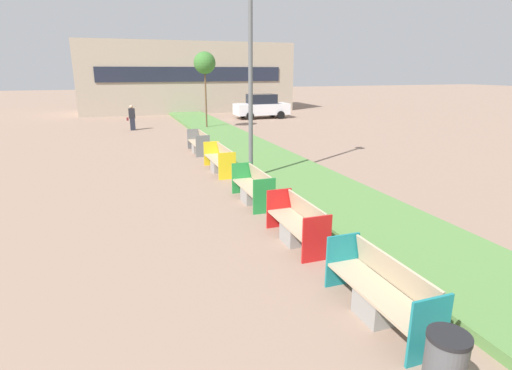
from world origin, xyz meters
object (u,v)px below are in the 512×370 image
Objects in this scene: bench_grey_frame at (199,144)px; pedestrian_walking at (132,118)px; sapling_tree_far at (205,63)px; bench_red_frame at (297,227)px; bench_yellow_frame at (220,162)px; bench_green_frame at (253,190)px; bench_teal_frame at (380,295)px; street_lamp_post at (250,29)px; parked_car_distant at (262,106)px.

bench_grey_frame is 1.34× the size of pedestrian_walking.
pedestrian_walking is at bearing 162.94° from sapling_tree_far.
bench_yellow_frame is (0.00, 6.73, 0.01)m from bench_red_frame.
bench_teal_frame is at bearing -89.99° from bench_green_frame.
bench_grey_frame is 7.17m from street_lamp_post.
sapling_tree_far is 5.66m from pedestrian_walking.
sapling_tree_far is 3.02× the size of pedestrian_walking.
bench_grey_frame is at bearing -121.81° from parked_car_distant.
bench_green_frame is 3.80m from bench_yellow_frame.
street_lamp_post is 19.15m from parked_car_distant.
bench_teal_frame is 20.91m from sapling_tree_far.
pedestrian_walking is (-2.51, 18.94, 0.42)m from bench_red_frame.
street_lamp_post is (0.61, 4.96, 4.47)m from bench_red_frame.
pedestrian_walking is at bearing 101.64° from bench_yellow_frame.
bench_grey_frame is (-0.00, 3.81, -0.01)m from bench_yellow_frame.
bench_green_frame is at bearing -110.70° from parked_car_distant.
pedestrian_walking reaches higher than bench_yellow_frame.
bench_teal_frame is 1.08× the size of bench_red_frame.
bench_green_frame is at bearing -97.50° from sapling_tree_far.
parked_car_distant is (7.40, 19.51, 0.55)m from bench_green_frame.
parked_car_distant is at bearing 69.22° from bench_green_frame.
street_lamp_post is 12.70m from sapling_tree_far.
bench_red_frame is 0.41× the size of sapling_tree_far.
street_lamp_post is 5.67× the size of pedestrian_walking.
pedestrian_walking is (-2.51, 16.00, 0.42)m from bench_green_frame.
street_lamp_post reaches higher than bench_yellow_frame.
parked_car_distant is at bearing 41.61° from sapling_tree_far.
bench_green_frame is 0.23× the size of street_lamp_post.
bench_yellow_frame is at bearing 89.94° from bench_green_frame.
bench_grey_frame is (0.00, 7.61, 0.00)m from bench_green_frame.
pedestrian_walking is (-2.51, 8.39, 0.42)m from bench_grey_frame.
street_lamp_post is 2.11× the size of parked_car_distant.
bench_teal_frame is 9.09m from street_lamp_post.
bench_yellow_frame is at bearing -89.96° from bench_grey_frame.
bench_yellow_frame is at bearing 109.00° from street_lamp_post.
bench_green_frame is at bearing 90.01° from bench_teal_frame.
bench_teal_frame is 26.43m from parked_car_distant.
sapling_tree_far is at bearing 83.74° from bench_red_frame.
street_lamp_post is at bearing -83.74° from bench_grey_frame.
bench_red_frame and bench_green_frame have the same top height.
bench_teal_frame is at bearing -95.37° from sapling_tree_far.
bench_red_frame is 23.63m from parked_car_distant.
bench_yellow_frame is 0.56× the size of parked_car_distant.
sapling_tree_far is (1.93, 14.64, 3.67)m from bench_green_frame.
street_lamp_post is 1.88× the size of sapling_tree_far.
bench_teal_frame and bench_green_frame have the same top height.
bench_yellow_frame is at bearing -115.14° from parked_car_distant.
street_lamp_post is at bearing -95.95° from sapling_tree_far.
sapling_tree_far is at bearing 79.94° from bench_yellow_frame.
parked_car_distant is at bearing 64.78° from bench_yellow_frame.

